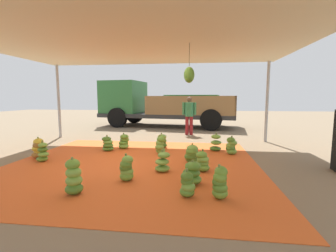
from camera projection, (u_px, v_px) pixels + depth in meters
The scene contains 21 objects.
ground_plane at pixel (156, 141), 8.43m from camera, with size 40.00×40.00×0.00m, color #7F6B51.
tarp_orange at pixel (133, 164), 5.48m from camera, with size 5.65×5.48×0.01m, color #E05B23.
tent_canopy at pixel (130, 41), 5.07m from camera, with size 8.00×7.00×2.80m.
banana_bunch_0 at pixel (202, 162), 4.90m from camera, with size 0.36×0.39×0.46m.
banana_bunch_1 at pixel (124, 142), 7.09m from camera, with size 0.41×0.41×0.47m.
banana_bunch_2 at pixel (160, 146), 6.40m from camera, with size 0.33×0.35×0.51m.
banana_bunch_3 at pixel (108, 144), 6.78m from camera, with size 0.45×0.45×0.46m.
banana_bunch_4 at pixel (231, 146), 6.35m from camera, with size 0.37×0.37×0.50m.
banana_bunch_5 at pixel (38, 149), 5.95m from camera, with size 0.36×0.37×0.53m.
banana_bunch_6 at pixel (192, 174), 4.17m from camera, with size 0.46×0.46×0.43m.
banana_bunch_7 at pixel (74, 178), 3.74m from camera, with size 0.38×0.39×0.59m.
banana_bunch_8 at pixel (43, 153), 5.65m from camera, with size 0.36×0.36×0.50m.
banana_bunch_9 at pixel (220, 183), 3.55m from camera, with size 0.31×0.31×0.53m.
banana_bunch_10 at pixel (162, 141), 7.19m from camera, with size 0.44×0.42×0.46m.
banana_bunch_11 at pixel (127, 169), 4.34m from camera, with size 0.34×0.32×0.50m.
banana_bunch_12 at pixel (163, 163), 4.88m from camera, with size 0.44×0.44×0.46m.
banana_bunch_13 at pixel (216, 143), 6.79m from camera, with size 0.46×0.46×0.52m.
banana_bunch_14 at pixel (187, 185), 3.63m from camera, with size 0.32×0.31×0.44m.
banana_bunch_15 at pixel (192, 154), 5.50m from camera, with size 0.44×0.46×0.46m.
cargo_truck_main at pixel (161, 104), 12.66m from camera, with size 7.23×3.34×2.40m.
worker_0 at pixel (189, 113), 9.70m from camera, with size 0.57×0.35×1.56m.
Camera 1 is at (1.46, -5.20, 1.52)m, focal length 25.44 mm.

